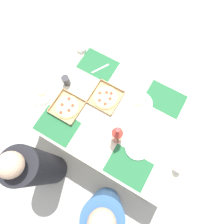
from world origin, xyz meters
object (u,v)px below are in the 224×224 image
Objects in this scene: cup_spare at (178,169)px; condiment_bowl at (82,48)px; pizza_box_corner_right at (67,107)px; pizza_box_center at (106,97)px; diner_right_seat at (39,168)px; plate_far_left at (138,148)px; diner_left_seat at (105,210)px; plate_near_right at (140,103)px; cup_clear_left at (66,81)px; plate_far_right at (40,95)px; soda_bottle at (117,135)px.

cup_spare is 1.44m from condiment_bowl.
pizza_box_corner_right is 0.63m from condiment_bowl.
diner_right_seat is at bearing 74.17° from pizza_box_center.
plate_far_left is 0.64m from diner_left_seat.
cup_spare is 0.08× the size of diner_right_seat.
pizza_box_corner_right is 1.09m from cup_spare.
condiment_bowl is 1.55m from diner_left_seat.
plate_near_right is 0.19× the size of diner_left_seat.
pizza_box_center is 0.40m from cup_clear_left.
plate_near_right is 2.25× the size of cup_spare.
plate_near_right is 1.14m from diner_right_seat.
plate_far_right is at bearing -29.36° from diner_left_seat.
pizza_box_corner_right is 1.20× the size of plate_near_right.
pizza_box_center is 0.54m from plate_far_left.
plate_far_right is 1.95× the size of cup_clear_left.
pizza_box_center is at bearing -29.11° from plate_far_left.
condiment_bowl is at bearing -78.96° from diner_right_seat.
condiment_bowl is at bearing -78.21° from cup_clear_left.
cup_clear_left is 1.25m from cup_spare.
soda_bottle is at bearing 134.67° from pizza_box_center.
plate_far_left is (-0.73, 0.01, -0.00)m from pizza_box_corner_right.
diner_left_seat is at bearing 150.64° from plate_far_right.
cup_spare is (-0.53, 0.37, 0.04)m from plate_near_right.
plate_near_right is at bearing -119.52° from diner_right_seat.
condiment_bowl is 0.08× the size of diner_left_seat.
pizza_box_center is 0.88m from cup_spare.
soda_bottle is (-0.53, 0.02, 0.12)m from pizza_box_corner_right.
condiment_bowl is 0.08× the size of diner_right_seat.
cup_clear_left is 1.13× the size of condiment_bowl.
cup_clear_left is 0.09× the size of diner_left_seat.
pizza_box_center is 0.23× the size of diner_right_seat.
plate_near_right is 1.01× the size of plate_far_left.
soda_bottle is at bearing -131.85° from diner_right_seat.
cup_spare is at bearing -120.51° from diner_left_seat.
soda_bottle is at bearing 177.59° from pizza_box_corner_right.
plate_far_left is 1.98× the size of cup_clear_left.
pizza_box_corner_right is at bearing -0.54° from plate_far_left.
diner_left_seat is (-0.96, 1.19, -0.26)m from condiment_bowl.
pizza_box_corner_right reaches higher than plate_far_left.
plate_far_left is 2.23× the size of condiment_bowl.
soda_bottle is 0.97m from condiment_bowl.
cup_spare is at bearing -178.17° from soda_bottle.
cup_clear_left is (0.87, -0.21, 0.05)m from plate_far_left.
diner_right_seat reaches higher than cup_spare.
cup_clear_left is (0.67, -0.23, -0.08)m from soda_bottle.
plate_far_right is 0.27m from cup_clear_left.
diner_left_seat reaches higher than pizza_box_corner_right.
cup_spare reaches higher than condiment_bowl.
pizza_box_center is at bearing 145.02° from condiment_bowl.
cup_clear_left reaches higher than cup_spare.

